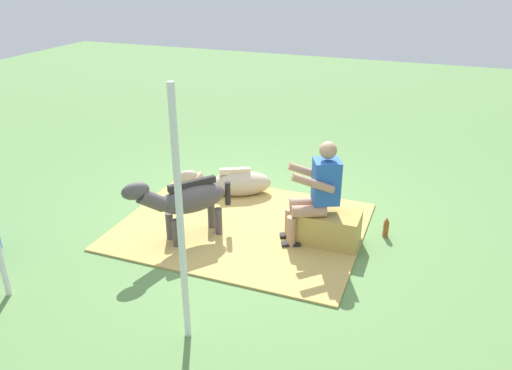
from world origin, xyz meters
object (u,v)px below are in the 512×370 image
object	(u,v)px
tent_pole_left	(180,223)
hay_bale	(327,228)
person_seated	(316,190)
pony_lying	(234,183)
pony_standing	(186,200)
soda_bottle	(386,227)

from	to	relation	value
tent_pole_left	hay_bale	bearing A→B (deg)	-111.33
person_seated	hay_bale	bearing A→B (deg)	-163.56
hay_bale	person_seated	distance (m)	0.52
tent_pole_left	pony_lying	bearing A→B (deg)	-75.10
pony_lying	hay_bale	bearing A→B (deg)	152.26
hay_bale	tent_pole_left	bearing A→B (deg)	68.67
hay_bale	pony_standing	distance (m)	1.72
hay_bale	pony_standing	size ratio (longest dim) A/B	0.66
soda_bottle	pony_standing	bearing A→B (deg)	22.30
person_seated	soda_bottle	world-z (taller)	person_seated
pony_standing	tent_pole_left	world-z (taller)	tent_pole_left
person_seated	tent_pole_left	bearing A→B (deg)	72.01
person_seated	pony_lying	bearing A→B (deg)	-31.48
pony_lying	soda_bottle	size ratio (longest dim) A/B	5.00
person_seated	pony_standing	world-z (taller)	person_seated
hay_bale	pony_lying	bearing A→B (deg)	-27.74
hay_bale	soda_bottle	xyz separation A→B (m)	(-0.64, -0.40, -0.07)
hay_bale	person_seated	xyz separation A→B (m)	(0.15, 0.04, 0.49)
pony_standing	pony_lying	distance (m)	1.39
person_seated	soda_bottle	bearing A→B (deg)	-151.00
person_seated	tent_pole_left	xyz separation A→B (m)	(0.65, 2.01, 0.47)
person_seated	tent_pole_left	size ratio (longest dim) A/B	0.55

